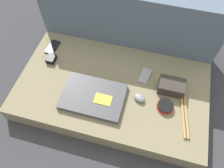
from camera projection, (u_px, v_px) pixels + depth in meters
name	position (u px, v px, depth m)	size (l,w,h in m)	color
ground_plane	(112.00, 96.00, 1.31)	(8.00, 8.00, 0.00)	#38383D
couch_seat	(112.00, 91.00, 1.26)	(1.06, 0.60, 0.11)	#847A5B
couch_backrest	(129.00, 21.00, 1.32)	(1.06, 0.20, 0.46)	slate
laptop	(93.00, 97.00, 1.16)	(0.33, 0.23, 0.03)	#47474C
computer_mouse	(139.00, 98.00, 1.15)	(0.08, 0.07, 0.03)	gray
speaker_puck	(165.00, 106.00, 1.13)	(0.09, 0.09, 0.03)	red
phone_silver	(53.00, 47.00, 1.36)	(0.06, 0.12, 0.01)	black
phone_black	(145.00, 76.00, 1.24)	(0.07, 0.11, 0.01)	#99999E
camera_pouch	(172.00, 86.00, 1.17)	(0.14, 0.09, 0.06)	#38332D
charger_brick	(51.00, 59.00, 1.30)	(0.05, 0.06, 0.03)	black
drumstick_pair	(184.00, 106.00, 1.14)	(0.09, 0.35, 0.01)	tan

